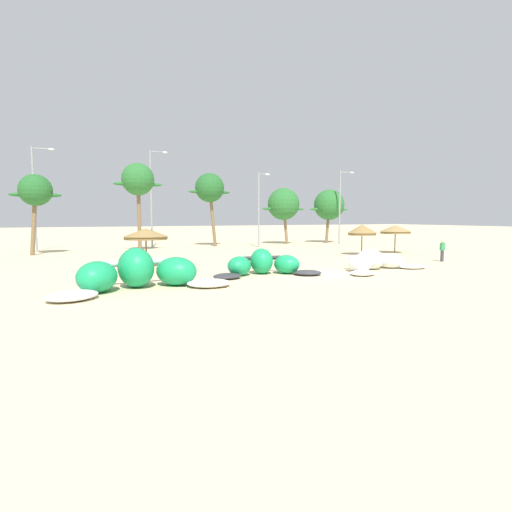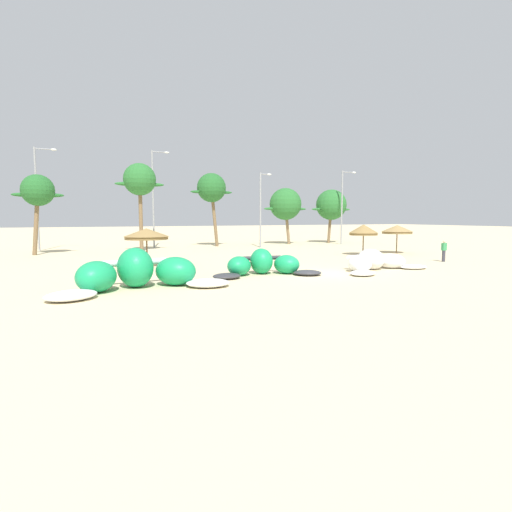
# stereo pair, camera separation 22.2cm
# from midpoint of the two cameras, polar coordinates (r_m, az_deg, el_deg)

# --- Properties ---
(ground_plane) EXTENTS (260.00, 260.00, 0.00)m
(ground_plane) POSITION_cam_midpoint_polar(r_m,az_deg,el_deg) (24.06, 8.74, -2.48)
(ground_plane) COLOR beige
(kite_far_left) EXTENTS (8.49, 4.36, 1.90)m
(kite_far_left) POSITION_cam_midpoint_polar(r_m,az_deg,el_deg) (19.46, -16.71, -2.39)
(kite_far_left) COLOR white
(kite_far_left) RESTS_ON ground
(kite_left) EXTENTS (6.65, 3.49, 1.50)m
(kite_left) POSITION_cam_midpoint_polar(r_m,az_deg,el_deg) (23.27, 0.78, -1.26)
(kite_left) COLOR #333338
(kite_left) RESTS_ON ground
(kite_left_of_center) EXTENTS (7.06, 4.04, 1.31)m
(kite_left_of_center) POSITION_cam_midpoint_polar(r_m,az_deg,el_deg) (26.43, 16.39, -0.83)
(kite_left_of_center) COLOR white
(kite_left_of_center) RESTS_ON ground
(beach_umbrella_near_van) EXTENTS (3.01, 3.01, 2.59)m
(beach_umbrella_near_van) POSITION_cam_midpoint_polar(r_m,az_deg,el_deg) (27.97, -15.66, 3.05)
(beach_umbrella_near_van) COLOR brown
(beach_umbrella_near_van) RESTS_ON ground
(beach_umbrella_middle) EXTENTS (2.55, 2.55, 2.71)m
(beach_umbrella_middle) POSITION_cam_midpoint_polar(r_m,az_deg,el_deg) (36.44, 14.72, 3.64)
(beach_umbrella_middle) COLOR brown
(beach_umbrella_middle) RESTS_ON ground
(beach_umbrella_near_palms) EXTENTS (2.81, 2.81, 2.62)m
(beach_umbrella_near_palms) POSITION_cam_midpoint_polar(r_m,az_deg,el_deg) (39.23, 19.11, 3.62)
(beach_umbrella_near_palms) COLOR brown
(beach_umbrella_near_palms) RESTS_ON ground
(person_near_kites) EXTENTS (0.36, 0.24, 1.62)m
(person_near_kites) POSITION_cam_midpoint_polar(r_m,az_deg,el_deg) (33.23, 24.86, 0.69)
(person_near_kites) COLOR #383842
(person_near_kites) RESTS_ON ground
(palm_leftmost) EXTENTS (4.14, 2.76, 7.08)m
(palm_leftmost) POSITION_cam_midpoint_polar(r_m,az_deg,el_deg) (40.26, -29.09, 8.06)
(palm_leftmost) COLOR brown
(palm_leftmost) RESTS_ON ground
(palm_left) EXTENTS (4.61, 3.07, 8.48)m
(palm_left) POSITION_cam_midpoint_polar(r_m,az_deg,el_deg) (40.41, -16.64, 10.28)
(palm_left) COLOR brown
(palm_left) RESTS_ON ground
(palm_left_of_gap) EXTENTS (4.93, 3.29, 8.32)m
(palm_left_of_gap) POSITION_cam_midpoint_polar(r_m,az_deg,el_deg) (46.22, -6.75, 9.54)
(palm_left_of_gap) COLOR brown
(palm_left_of_gap) RESTS_ON ground
(palm_center_left) EXTENTS (5.90, 3.93, 6.93)m
(palm_center_left) POSITION_cam_midpoint_polar(r_m,az_deg,el_deg) (49.87, 3.82, 7.36)
(palm_center_left) COLOR #7F6647
(palm_center_left) RESTS_ON ground
(palm_center_right) EXTENTS (5.91, 3.94, 6.93)m
(palm_center_right) POSITION_cam_midpoint_polar(r_m,az_deg,el_deg) (53.13, 10.27, 7.16)
(palm_center_right) COLOR brown
(palm_center_right) RESTS_ON ground
(lamppost_west) EXTENTS (2.06, 0.24, 10.15)m
(lamppost_west) POSITION_cam_midpoint_polar(r_m,az_deg,el_deg) (45.05, -29.02, 7.81)
(lamppost_west) COLOR gray
(lamppost_west) RESTS_ON ground
(lamppost_west_center) EXTENTS (1.98, 0.24, 10.57)m
(lamppost_west_center) POSITION_cam_midpoint_polar(r_m,az_deg,el_deg) (45.54, -14.70, 8.54)
(lamppost_west_center) COLOR gray
(lamppost_west_center) RESTS_ON ground
(lamppost_east_center) EXTENTS (1.44, 0.24, 8.19)m
(lamppost_east_center) POSITION_cam_midpoint_polar(r_m,az_deg,el_deg) (44.24, 0.38, 7.16)
(lamppost_east_center) COLOR gray
(lamppost_east_center) RESTS_ON ground
(lamppost_east) EXTENTS (2.11, 0.24, 9.01)m
(lamppost_east) POSITION_cam_midpoint_polar(r_m,az_deg,el_deg) (50.80, 11.91, 7.39)
(lamppost_east) COLOR gray
(lamppost_east) RESTS_ON ground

